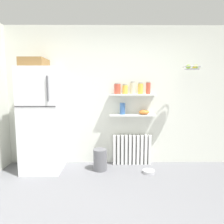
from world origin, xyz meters
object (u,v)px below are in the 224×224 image
storage_jar_0 (117,89)px  storage_jar_2 (133,88)px  vase (123,109)px  radiator (132,149)px  pet_food_bowl (149,172)px  hanging_fruit_basket (192,67)px  trash_bin (100,160)px  refrigerator (42,118)px  shelf_bowl (144,112)px  storage_jar_1 (125,89)px  storage_jar_3 (141,88)px  storage_jar_4 (148,88)px

storage_jar_0 → storage_jar_2: storage_jar_2 is taller
vase → storage_jar_0: bearing=180.0°
radiator → pet_food_bowl: 0.56m
hanging_fruit_basket → trash_bin: bearing=-179.2°
refrigerator → storage_jar_2: refrigerator is taller
storage_jar_2 → pet_food_bowl: 1.51m
shelf_bowl → trash_bin: bearing=-161.9°
trash_bin → pet_food_bowl: size_ratio=1.83×
radiator → trash_bin: (-0.60, -0.30, -0.10)m
storage_jar_0 → storage_jar_1: 0.14m
storage_jar_3 → shelf_bowl: size_ratio=1.10×
radiator → trash_bin: 0.67m
storage_jar_3 → pet_food_bowl: bearing=-75.2°
storage_jar_2 → vase: bearing=-180.0°
storage_jar_1 → vase: size_ratio=0.84×
radiator → storage_jar_2: bearing=-90.0°
refrigerator → radiator: size_ratio=2.69×
radiator → shelf_bowl: bearing=-7.9°
storage_jar_2 → radiator: bearing=90.0°
radiator → trash_bin: size_ratio=1.91×
storage_jar_0 → storage_jar_3: 0.43m
storage_jar_0 → shelf_bowl: bearing=0.0°
storage_jar_1 → storage_jar_3: (0.28, 0.00, 0.02)m
storage_jar_4 → storage_jar_0: bearing=180.0°
vase → trash_bin: (-0.41, -0.27, -0.89)m
storage_jar_3 → trash_bin: 1.49m
radiator → storage_jar_2: size_ratio=3.19×
refrigerator → storage_jar_2: bearing=7.6°
refrigerator → hanging_fruit_basket: bearing=-0.6°
storage_jar_0 → pet_food_bowl: 1.57m
refrigerator → storage_jar_0: 1.44m
radiator → pet_food_bowl: radiator is taller
storage_jar_0 → storage_jar_3: storage_jar_3 is taller
vase → hanging_fruit_basket: bearing=-11.7°
storage_jar_0 → shelf_bowl: 0.66m
vase → storage_jar_2: bearing=0.0°
storage_jar_2 → storage_jar_4: storage_jar_2 is taller
radiator → storage_jar_2: 1.18m
storage_jar_4 → vase: size_ratio=1.05×
storage_jar_2 → storage_jar_3: size_ratio=1.09×
storage_jar_3 → hanging_fruit_basket: 0.94m
pet_food_bowl → refrigerator: bearing=174.3°
vase → pet_food_bowl: (0.44, -0.40, -1.05)m
radiator → storage_jar_2: storage_jar_2 is taller
radiator → refrigerator: bearing=-171.3°
storage_jar_4 → pet_food_bowl: bearing=-95.1°
storage_jar_4 → trash_bin: size_ratio=0.59×
radiator → storage_jar_3: size_ratio=3.46×
storage_jar_0 → trash_bin: (-0.31, -0.27, -1.26)m
storage_jar_4 → vase: storage_jar_4 is taller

